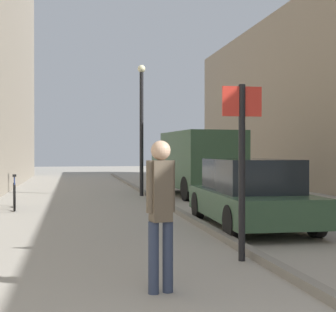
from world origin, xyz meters
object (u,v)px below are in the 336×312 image
at_px(bicycle_leaning, 14,196).
at_px(pedestrian_main_foreground, 161,205).
at_px(lamp_post, 142,121).
at_px(delivery_van, 196,162).
at_px(parked_car, 250,194).
at_px(street_sign_post, 242,156).

bearing_deg(bicycle_leaning, pedestrian_main_foreground, -80.38).
distance_m(lamp_post, bicycle_leaning, 5.83).
relative_size(lamp_post, bicycle_leaning, 2.70).
relative_size(pedestrian_main_foreground, delivery_van, 0.33).
xyz_separation_m(delivery_van, bicycle_leaning, (-6.05, -3.19, -0.87)).
relative_size(pedestrian_main_foreground, parked_car, 0.41).
distance_m(parked_car, bicycle_leaning, 6.86).
bearing_deg(street_sign_post, parked_car, -111.93).
bearing_deg(pedestrian_main_foreground, delivery_van, 63.04).
xyz_separation_m(parked_car, lamp_post, (-1.25, 7.78, 2.01)).
bearing_deg(lamp_post, delivery_van, -7.60).
distance_m(delivery_van, parked_car, 7.57).
height_order(street_sign_post, lamp_post, lamp_post).
distance_m(delivery_van, lamp_post, 2.49).
height_order(pedestrian_main_foreground, bicycle_leaning, pedestrian_main_foreground).
height_order(delivery_van, lamp_post, lamp_post).
bearing_deg(pedestrian_main_foreground, street_sign_post, 32.82).
bearing_deg(lamp_post, street_sign_post, -90.16).
bearing_deg(bicycle_leaning, parked_car, -45.77).
xyz_separation_m(delivery_van, street_sign_post, (-2.01, -10.60, 0.30)).
bearing_deg(bicycle_leaning, lamp_post, 33.68).
bearing_deg(street_sign_post, pedestrian_main_foreground, 44.21).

